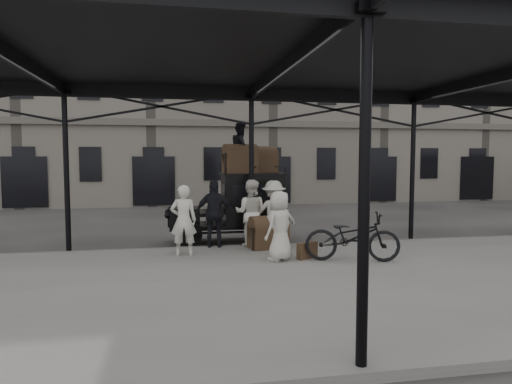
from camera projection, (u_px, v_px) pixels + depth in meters
The scene contains 18 objects.
ground at pixel (265, 266), 11.24m from camera, with size 120.00×120.00×0.00m, color #383533.
platform at pixel (285, 285), 9.27m from camera, with size 28.00×8.00×0.15m, color slate.
canopy at pixel (283, 61), 9.19m from camera, with size 22.50×9.00×4.74m.
building_frontage at pixel (208, 87), 28.35m from camera, with size 64.00×8.00×14.00m, color slate.
taxi at pixel (242, 204), 14.27m from camera, with size 3.65×1.55×2.18m.
porter_left at pixel (184, 220), 11.63m from camera, with size 0.66×0.44×1.82m, color beige.
porter_midleft at pixel (251, 213), 12.91m from camera, with size 0.92×0.72×1.89m, color silver.
porter_centre at pixel (280, 226), 11.09m from camera, with size 0.83×0.54×1.70m, color beige.
porter_official at pixel (215, 214), 12.72m from camera, with size 1.11×0.46×1.89m, color black.
porter_right at pixel (274, 213), 13.03m from camera, with size 1.20×0.69×1.85m, color beige.
bicycle at pixel (352, 237), 11.03m from camera, with size 0.79×2.27×1.19m, color black.
porter_roof at pixel (241, 148), 14.04m from camera, with size 0.75×0.59×1.55m, color black.
steamer_trunk_roof_near at pixel (240, 161), 13.91m from camera, with size 1.00×0.61×0.74m, color #4A3722, non-canonical shape.
steamer_trunk_roof_far at pixel (261, 162), 14.49m from camera, with size 0.95×0.58×0.69m, color #4A3722, non-canonical shape.
steamer_trunk_platform at pixel (268, 234), 12.64m from camera, with size 1.03×0.63×0.76m, color #4A3722, non-canonical shape.
wicker_hamper at pixel (269, 238), 12.79m from camera, with size 0.60×0.45×0.50m, color olive.
suitcase_upright at pixel (273, 237), 13.08m from camera, with size 0.15×0.60×0.45m, color #4A3722.
suitcase_flat at pixel (307, 250), 11.34m from camera, with size 0.60×0.15×0.40m, color #4A3722.
Camera 1 is at (-2.22, -10.84, 2.67)m, focal length 32.00 mm.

